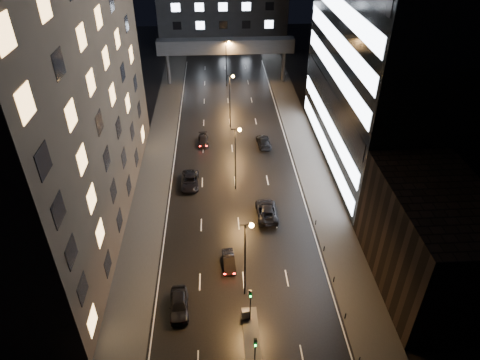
{
  "coord_description": "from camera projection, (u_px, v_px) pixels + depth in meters",
  "views": [
    {
      "loc": [
        -2.4,
        -23.83,
        37.24
      ],
      "look_at": [
        0.45,
        24.47,
        4.0
      ],
      "focal_mm": 32.0,
      "sensor_mm": 36.0,
      "label": 1
    }
  ],
  "objects": [
    {
      "name": "sidewalk_right",
      "position": [
        309.0,
        161.0,
        70.17
      ],
      "size": [
        5.0,
        110.0,
        0.15
      ],
      "primitive_type": "cube",
      "color": "#383533",
      "rests_on": "ground"
    },
    {
      "name": "building_left",
      "position": [
        37.0,
        72.0,
        48.14
      ],
      "size": [
        15.0,
        48.0,
        40.0
      ],
      "primitive_type": "cube",
      "color": "#2D2319",
      "rests_on": "ground"
    },
    {
      "name": "sidewalk_left",
      "position": [
        156.0,
        166.0,
        68.95
      ],
      "size": [
        5.0,
        110.0,
        0.15
      ],
      "primitive_type": "cube",
      "color": "#383533",
      "rests_on": "ground"
    },
    {
      "name": "streetlight_far",
      "position": [
        227.0,
        58.0,
        93.08
      ],
      "size": [
        1.45,
        0.5,
        10.15
      ],
      "color": "black",
      "rests_on": "ground"
    },
    {
      "name": "car_away_d",
      "position": [
        203.0,
        140.0,
        74.71
      ],
      "size": [
        2.01,
        4.47,
        1.27
      ],
      "primitive_type": "imported",
      "rotation": [
        0.0,
        0.0,
        0.05
      ],
      "color": "black",
      "rests_on": "ground"
    },
    {
      "name": "car_toward_b",
      "position": [
        264.0,
        142.0,
        74.12
      ],
      "size": [
        2.43,
        5.37,
        1.53
      ],
      "primitive_type": "imported",
      "rotation": [
        0.0,
        0.0,
        3.2
      ],
      "color": "black",
      "rests_on": "ground"
    },
    {
      "name": "bollard_row",
      "position": [
        339.0,
        297.0,
        46.4
      ],
      "size": [
        0.12,
        25.12,
        0.9
      ],
      "color": "black",
      "rests_on": "ground"
    },
    {
      "name": "utility_cabinet",
      "position": [
        246.0,
        314.0,
        44.18
      ],
      "size": [
        0.97,
        0.59,
        1.23
      ],
      "primitive_type": "cube",
      "rotation": [
        0.0,
        0.0,
        0.17
      ],
      "color": "#454547",
      "rests_on": "median_island"
    },
    {
      "name": "streetlight_mid_b",
      "position": [
        231.0,
        95.0,
        76.63
      ],
      "size": [
        1.45,
        0.5,
        10.15
      ],
      "color": "black",
      "rests_on": "ground"
    },
    {
      "name": "building_right_low",
      "position": [
        430.0,
        240.0,
        45.79
      ],
      "size": [
        10.0,
        18.0,
        12.0
      ],
      "primitive_type": "cube",
      "color": "black",
      "rests_on": "ground"
    },
    {
      "name": "car_away_c",
      "position": [
        190.0,
        181.0,
        64.19
      ],
      "size": [
        2.63,
        5.61,
        1.55
      ],
      "primitive_type": "imported",
      "rotation": [
        0.0,
        0.0,
        0.01
      ],
      "color": "black",
      "rests_on": "ground"
    },
    {
      "name": "ground",
      "position": [
        232.0,
        148.0,
        73.72
      ],
      "size": [
        160.0,
        160.0,
        0.0
      ],
      "primitive_type": "plane",
      "color": "black",
      "rests_on": "ground"
    },
    {
      "name": "streetlight_near",
      "position": [
        247.0,
        251.0,
        43.72
      ],
      "size": [
        1.45,
        0.5,
        10.15
      ],
      "color": "black",
      "rests_on": "ground"
    },
    {
      "name": "traffic_signal_far",
      "position": [
        255.0,
        349.0,
        38.24
      ],
      "size": [
        0.28,
        0.34,
        4.4
      ],
      "color": "black",
      "rests_on": "median_island"
    },
    {
      "name": "car_away_b",
      "position": [
        229.0,
        261.0,
        50.62
      ],
      "size": [
        1.66,
        4.02,
        1.3
      ],
      "primitive_type": "imported",
      "rotation": [
        0.0,
        0.0,
        0.07
      ],
      "color": "black",
      "rests_on": "ground"
    },
    {
      "name": "building_right_glass",
      "position": [
        413.0,
        16.0,
        58.9
      ],
      "size": [
        20.0,
        36.0,
        45.0
      ],
      "primitive_type": "cube",
      "color": "black",
      "rests_on": "ground"
    },
    {
      "name": "car_away_a",
      "position": [
        179.0,
        304.0,
        45.14
      ],
      "size": [
        2.26,
        4.97,
        1.66
      ],
      "primitive_type": "imported",
      "rotation": [
        0.0,
        0.0,
        0.06
      ],
      "color": "black",
      "rests_on": "ground"
    },
    {
      "name": "skybridge",
      "position": [
        226.0,
        47.0,
        93.68
      ],
      "size": [
        30.0,
        3.0,
        10.0
      ],
      "color": "#333335",
      "rests_on": "ground"
    },
    {
      "name": "traffic_signal_near",
      "position": [
        250.0,
        300.0,
        42.77
      ],
      "size": [
        0.28,
        0.34,
        4.4
      ],
      "color": "black",
      "rests_on": "median_island"
    },
    {
      "name": "streetlight_mid_a",
      "position": [
        236.0,
        151.0,
        60.17
      ],
      "size": [
        1.45,
        0.5,
        10.15
      ],
      "color": "black",
      "rests_on": "ground"
    },
    {
      "name": "median_island",
      "position": [
        252.0,
        340.0,
        42.42
      ],
      "size": [
        1.6,
        8.0,
        0.15
      ],
      "primitive_type": "cube",
      "color": "#383533",
      "rests_on": "ground"
    },
    {
      "name": "car_toward_a",
      "position": [
        267.0,
        211.0,
        58.19
      ],
      "size": [
        2.7,
        5.85,
        1.62
      ],
      "primitive_type": "imported",
      "rotation": [
        0.0,
        0.0,
        3.14
      ],
      "color": "black",
      "rests_on": "ground"
    }
  ]
}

